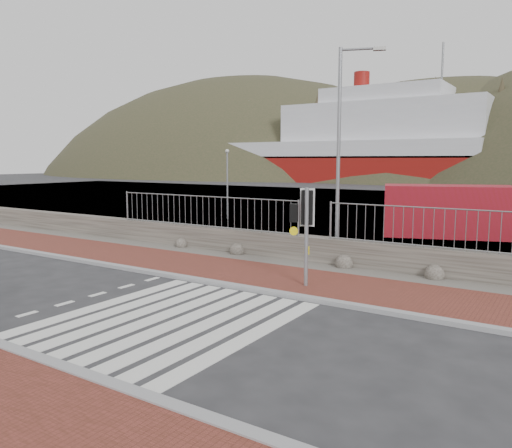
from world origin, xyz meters
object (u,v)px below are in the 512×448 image
Objects in this scene: ferry at (344,148)px; streetlight at (342,143)px; traffic_signal_far at (305,216)px; shipping_container at (447,211)px.

streetlight is at bearing -67.15° from ferry.
ferry is 6.91× the size of streetlight.
shipping_container is (1.15, 12.02, -0.83)m from traffic_signal_far.
traffic_signal_far is at bearing -113.73° from shipping_container.
ferry is 58.65m from shipping_container.
streetlight is 1.29× the size of shipping_container.
ferry reaches higher than shipping_container.
shipping_container is at bearing 56.30° from streetlight.
ferry is 8.91× the size of shipping_container.
traffic_signal_far is 12.10m from shipping_container.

